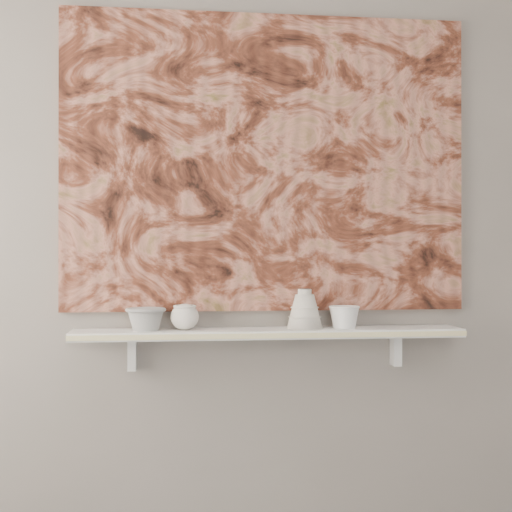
{
  "coord_description": "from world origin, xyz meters",
  "views": [
    {
      "loc": [
        -0.35,
        -1.03,
        1.18
      ],
      "look_at": [
        -0.05,
        1.49,
        1.19
      ],
      "focal_mm": 50.0,
      "sensor_mm": 36.0,
      "label": 1
    }
  ],
  "objects": [
    {
      "name": "cup_cream",
      "position": [
        -0.3,
        1.51,
        0.98
      ],
      "size": [
        0.12,
        0.12,
        0.09
      ],
      "primitive_type": null,
      "rotation": [
        0.0,
        0.0,
        -0.21
      ],
      "color": "white",
      "rests_on": "shelf"
    },
    {
      "name": "shelf_stripe",
      "position": [
        0.0,
        1.41,
        0.92
      ],
      "size": [
        1.4,
        0.01,
        0.02
      ],
      "primitive_type": "cube",
      "color": "beige",
      "rests_on": "shelf"
    },
    {
      "name": "bowl_grey",
      "position": [
        -0.44,
        1.51,
        0.97
      ],
      "size": [
        0.19,
        0.19,
        0.08
      ],
      "primitive_type": null,
      "rotation": [
        0.0,
        0.0,
        -0.38
      ],
      "color": "gray",
      "rests_on": "shelf"
    },
    {
      "name": "house_motif",
      "position": [
        0.45,
        1.57,
        1.23
      ],
      "size": [
        0.09,
        0.0,
        0.08
      ],
      "primitive_type": "cube",
      "color": "black",
      "rests_on": "painting"
    },
    {
      "name": "bracket_right",
      "position": [
        0.49,
        1.57,
        0.84
      ],
      "size": [
        0.03,
        0.06,
        0.12
      ],
      "primitive_type": "cube",
      "color": "silver",
      "rests_on": "wall_back"
    },
    {
      "name": "bracket_left",
      "position": [
        -0.49,
        1.57,
        0.84
      ],
      "size": [
        0.03,
        0.06,
        0.12
      ],
      "primitive_type": "cube",
      "color": "silver",
      "rests_on": "wall_back"
    },
    {
      "name": "bowl_white",
      "position": [
        0.28,
        1.51,
        0.97
      ],
      "size": [
        0.14,
        0.14,
        0.08
      ],
      "primitive_type": null,
      "rotation": [
        0.0,
        0.0,
        -0.31
      ],
      "color": "white",
      "rests_on": "shelf"
    },
    {
      "name": "painting",
      "position": [
        0.0,
        1.59,
        1.54
      ],
      "size": [
        1.5,
        0.02,
        1.1
      ],
      "primitive_type": "cube",
      "color": "brown",
      "rests_on": "wall_back"
    },
    {
      "name": "shelf",
      "position": [
        0.0,
        1.51,
        0.92
      ],
      "size": [
        1.4,
        0.18,
        0.03
      ],
      "primitive_type": "cube",
      "color": "silver",
      "rests_on": "wall_back"
    },
    {
      "name": "wall_back",
      "position": [
        0.0,
        1.6,
        1.35
      ],
      "size": [
        3.6,
        0.0,
        3.6
      ],
      "primitive_type": "plane",
      "rotation": [
        1.57,
        0.0,
        0.0
      ],
      "color": "gray",
      "rests_on": "floor"
    },
    {
      "name": "bell_vessel",
      "position": [
        0.13,
        1.51,
        1.0
      ],
      "size": [
        0.16,
        0.16,
        0.14
      ],
      "primitive_type": null,
      "rotation": [
        0.0,
        0.0,
        -0.25
      ],
      "color": "beige",
      "rests_on": "shelf"
    }
  ]
}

